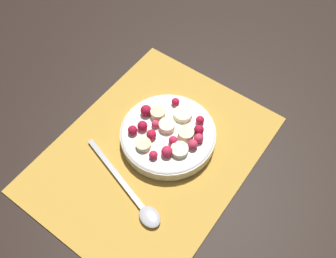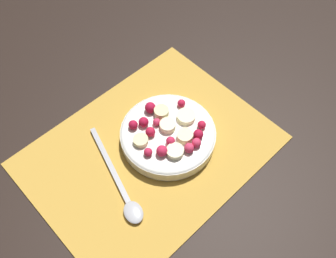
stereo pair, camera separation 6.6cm
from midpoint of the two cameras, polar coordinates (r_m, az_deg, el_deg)
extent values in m
plane|color=black|center=(0.68, -5.16, -3.98)|extent=(3.00, 3.00, 0.00)
cube|color=gold|center=(0.68, -5.17, -3.86)|extent=(0.42, 0.32, 0.01)
cylinder|color=silver|center=(0.68, -2.78, -1.20)|extent=(0.17, 0.17, 0.02)
torus|color=silver|center=(0.67, -2.81, -0.82)|extent=(0.17, 0.17, 0.01)
cylinder|color=white|center=(0.67, -2.82, -0.62)|extent=(0.16, 0.16, 0.00)
cylinder|color=#F4EAB7|center=(0.67, -2.81, 0.17)|extent=(0.03, 0.03, 0.01)
cylinder|color=beige|center=(0.68, -4.33, 2.18)|extent=(0.03, 0.03, 0.01)
cylinder|color=#F4EAB7|center=(0.64, -1.17, -3.43)|extent=(0.03, 0.03, 0.01)
cylinder|color=beige|center=(0.66, -0.11, -0.89)|extent=(0.04, 0.04, 0.01)
cylinder|color=#F4EAB7|center=(0.68, -0.47, 2.10)|extent=(0.05, 0.05, 0.01)
cylinder|color=beige|center=(0.65, -6.68, -2.60)|extent=(0.03, 0.03, 0.01)
sphere|color=#B21433|center=(0.67, -8.17, -0.28)|extent=(0.02, 0.02, 0.02)
sphere|color=red|center=(0.70, -1.56, 3.98)|extent=(0.01, 0.01, 0.01)
sphere|color=#B21433|center=(0.66, 1.87, -0.31)|extent=(0.02, 0.02, 0.02)
sphere|color=#DB3356|center=(0.64, 0.88, -2.59)|extent=(0.02, 0.02, 0.02)
sphere|color=red|center=(0.67, 2.11, 1.18)|extent=(0.02, 0.02, 0.02)
sphere|color=#DB3356|center=(0.65, 1.82, -1.63)|extent=(0.02, 0.02, 0.02)
sphere|color=red|center=(0.66, -5.44, -1.05)|extent=(0.02, 0.02, 0.02)
sphere|color=#D12347|center=(0.65, -2.12, -1.97)|extent=(0.02, 0.02, 0.02)
sphere|color=#B21433|center=(0.68, -6.14, 2.63)|extent=(0.02, 0.02, 0.02)
sphere|color=#D12347|center=(0.64, -5.23, -4.17)|extent=(0.01, 0.01, 0.01)
sphere|color=#B21433|center=(0.67, -6.75, 0.28)|extent=(0.02, 0.02, 0.02)
sphere|color=#DB3356|center=(0.67, -4.76, 0.58)|extent=(0.01, 0.01, 0.01)
sphere|color=#D12347|center=(0.63, -3.20, -3.73)|extent=(0.02, 0.02, 0.02)
cube|color=#B2B2B7|center=(0.66, -10.91, -6.81)|extent=(0.05, 0.16, 0.00)
ellipsoid|color=#B2B2B7|center=(0.62, -5.93, -13.44)|extent=(0.04, 0.05, 0.01)
camera|label=1|loc=(0.03, -92.87, -4.33)|focal=40.00mm
camera|label=2|loc=(0.03, 87.13, 4.33)|focal=40.00mm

